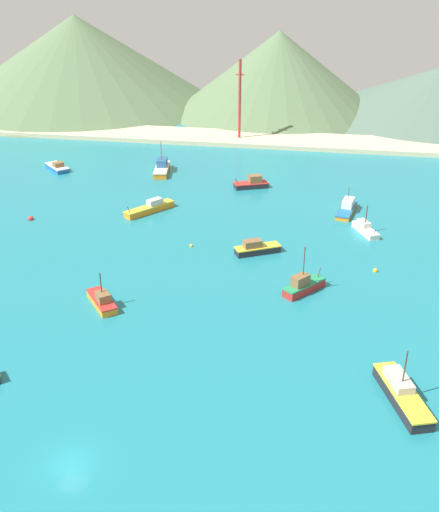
{
  "coord_description": "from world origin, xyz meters",
  "views": [
    {
      "loc": [
        21.47,
        -37.66,
        41.73
      ],
      "look_at": [
        5.53,
        47.25,
        0.01
      ],
      "focal_mm": 40.69,
      "sensor_mm": 36.0,
      "label": 1
    }
  ],
  "objects_px": {
    "fishing_boat_13": "(57,167)",
    "buoy_0": "(191,246)",
    "fishing_boat_12": "(256,248)",
    "fishing_boat_9": "(150,208)",
    "fishing_boat_10": "(347,208)",
    "fishing_boat_1": "(365,229)",
    "fishing_boat_0": "(162,168)",
    "buoy_2": "(31,219)",
    "radio_tower": "(240,101)",
    "buoy_1": "(375,271)",
    "fishing_boat_8": "(303,285)",
    "fishing_boat_3": "(252,183)",
    "fishing_boat_15": "(102,301)",
    "fishing_boat_4": "(402,393)"
  },
  "relations": [
    {
      "from": "fishing_boat_10",
      "to": "fishing_boat_12",
      "type": "relative_size",
      "value": 1.28
    },
    {
      "from": "fishing_boat_0",
      "to": "fishing_boat_3",
      "type": "xyz_separation_m",
      "value": [
        22.38,
        -7.0,
        -0.13
      ]
    },
    {
      "from": "fishing_boat_12",
      "to": "fishing_boat_13",
      "type": "height_order",
      "value": "fishing_boat_12"
    },
    {
      "from": "fishing_boat_9",
      "to": "fishing_boat_13",
      "type": "height_order",
      "value": "fishing_boat_9"
    },
    {
      "from": "buoy_1",
      "to": "buoy_2",
      "type": "relative_size",
      "value": 0.72
    },
    {
      "from": "fishing_boat_1",
      "to": "fishing_boat_8",
      "type": "height_order",
      "value": "fishing_boat_8"
    },
    {
      "from": "radio_tower",
      "to": "fishing_boat_12",
      "type": "bearing_deg",
      "value": -78.83
    },
    {
      "from": "buoy_0",
      "to": "fishing_boat_12",
      "type": "bearing_deg",
      "value": -3.07
    },
    {
      "from": "fishing_boat_8",
      "to": "buoy_1",
      "type": "height_order",
      "value": "fishing_boat_8"
    },
    {
      "from": "fishing_boat_10",
      "to": "fishing_boat_15",
      "type": "relative_size",
      "value": 1.44
    },
    {
      "from": "fishing_boat_0",
      "to": "fishing_boat_1",
      "type": "xyz_separation_m",
      "value": [
        45.78,
        -27.93,
        -0.31
      ]
    },
    {
      "from": "buoy_1",
      "to": "fishing_boat_4",
      "type": "bearing_deg",
      "value": -88.02
    },
    {
      "from": "fishing_boat_9",
      "to": "buoy_1",
      "type": "bearing_deg",
      "value": -23.28
    },
    {
      "from": "fishing_boat_8",
      "to": "buoy_2",
      "type": "xyz_separation_m",
      "value": [
        -52.52,
        18.63,
        -0.86
      ]
    },
    {
      "from": "fishing_boat_1",
      "to": "fishing_boat_9",
      "type": "height_order",
      "value": "fishing_boat_1"
    },
    {
      "from": "fishing_boat_4",
      "to": "fishing_boat_13",
      "type": "relative_size",
      "value": 1.34
    },
    {
      "from": "buoy_0",
      "to": "fishing_boat_1",
      "type": "bearing_deg",
      "value": 21.39
    },
    {
      "from": "fishing_boat_1",
      "to": "fishing_boat_13",
      "type": "height_order",
      "value": "fishing_boat_1"
    },
    {
      "from": "fishing_boat_1",
      "to": "buoy_0",
      "type": "height_order",
      "value": "fishing_boat_1"
    },
    {
      "from": "buoy_1",
      "to": "buoy_0",
      "type": "bearing_deg",
      "value": 172.91
    },
    {
      "from": "fishing_boat_8",
      "to": "buoy_0",
      "type": "height_order",
      "value": "fishing_boat_8"
    },
    {
      "from": "fishing_boat_10",
      "to": "fishing_boat_13",
      "type": "bearing_deg",
      "value": 167.3
    },
    {
      "from": "buoy_2",
      "to": "radio_tower",
      "type": "distance_m",
      "value": 72.06
    },
    {
      "from": "fishing_boat_3",
      "to": "fishing_boat_10",
      "type": "distance_m",
      "value": 23.13
    },
    {
      "from": "fishing_boat_1",
      "to": "fishing_boat_0",
      "type": "bearing_deg",
      "value": 148.62
    },
    {
      "from": "fishing_boat_13",
      "to": "buoy_2",
      "type": "height_order",
      "value": "fishing_boat_13"
    },
    {
      "from": "fishing_boat_12",
      "to": "buoy_1",
      "type": "height_order",
      "value": "fishing_boat_12"
    },
    {
      "from": "fishing_boat_1",
      "to": "buoy_0",
      "type": "relative_size",
      "value": 11.41
    },
    {
      "from": "fishing_boat_8",
      "to": "radio_tower",
      "type": "relative_size",
      "value": 0.33
    },
    {
      "from": "fishing_boat_13",
      "to": "buoy_0",
      "type": "relative_size",
      "value": 12.36
    },
    {
      "from": "fishing_boat_1",
      "to": "radio_tower",
      "type": "bearing_deg",
      "value": 118.57
    },
    {
      "from": "fishing_boat_3",
      "to": "radio_tower",
      "type": "distance_m",
      "value": 40.62
    },
    {
      "from": "fishing_boat_8",
      "to": "radio_tower",
      "type": "bearing_deg",
      "value": 105.12
    },
    {
      "from": "fishing_boat_8",
      "to": "buoy_0",
      "type": "relative_size",
      "value": 11.51
    },
    {
      "from": "fishing_boat_1",
      "to": "fishing_boat_9",
      "type": "xyz_separation_m",
      "value": [
        -41.06,
        2.79,
        0.04
      ]
    },
    {
      "from": "fishing_boat_9",
      "to": "fishing_boat_10",
      "type": "height_order",
      "value": "fishing_boat_10"
    },
    {
      "from": "fishing_boat_3",
      "to": "fishing_boat_12",
      "type": "xyz_separation_m",
      "value": [
        5.25,
        -33.07,
        -0.07
      ]
    },
    {
      "from": "fishing_boat_1",
      "to": "buoy_0",
      "type": "xyz_separation_m",
      "value": [
        -29.45,
        -11.54,
        -0.67
      ]
    },
    {
      "from": "fishing_boat_0",
      "to": "buoy_0",
      "type": "distance_m",
      "value": 42.72
    },
    {
      "from": "fishing_boat_13",
      "to": "fishing_boat_0",
      "type": "bearing_deg",
      "value": 6.31
    },
    {
      "from": "fishing_boat_8",
      "to": "buoy_1",
      "type": "distance_m",
      "value": 13.88
    },
    {
      "from": "fishing_boat_9",
      "to": "buoy_0",
      "type": "xyz_separation_m",
      "value": [
        11.61,
        -14.33,
        -0.71
      ]
    },
    {
      "from": "fishing_boat_8",
      "to": "fishing_boat_13",
      "type": "xyz_separation_m",
      "value": [
        -61.13,
        49.13,
        -0.35
      ]
    },
    {
      "from": "fishing_boat_1",
      "to": "buoy_2",
      "type": "height_order",
      "value": "fishing_boat_1"
    },
    {
      "from": "fishing_boat_13",
      "to": "fishing_boat_4",
      "type": "bearing_deg",
      "value": -44.4
    },
    {
      "from": "fishing_boat_3",
      "to": "buoy_1",
      "type": "xyz_separation_m",
      "value": [
        24.46,
        -36.26,
        -0.83
      ]
    },
    {
      "from": "fishing_boat_10",
      "to": "buoy_2",
      "type": "height_order",
      "value": "fishing_boat_10"
    },
    {
      "from": "fishing_boat_3",
      "to": "fishing_boat_12",
      "type": "height_order",
      "value": "fishing_boat_3"
    },
    {
      "from": "fishing_boat_0",
      "to": "fishing_boat_13",
      "type": "height_order",
      "value": "fishing_boat_0"
    },
    {
      "from": "fishing_boat_9",
      "to": "fishing_boat_12",
      "type": "xyz_separation_m",
      "value": [
        22.91,
        -14.94,
        0.08
      ]
    }
  ]
}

